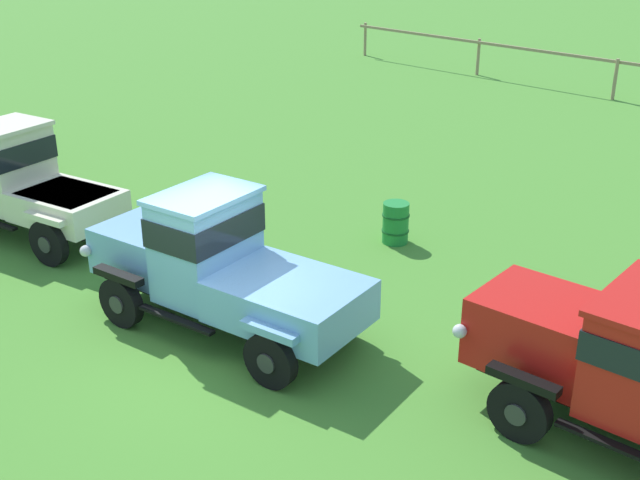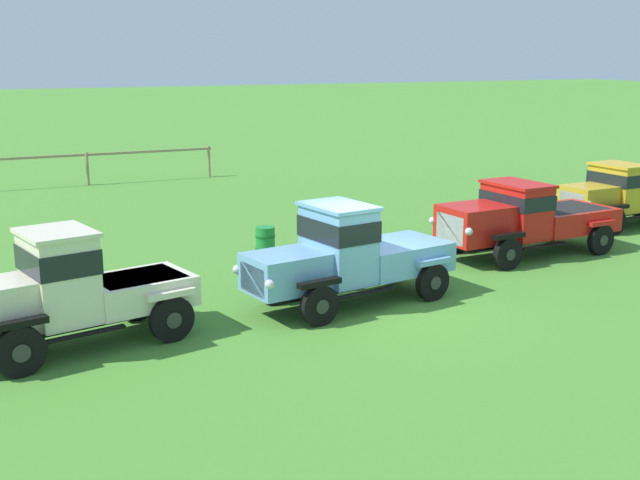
% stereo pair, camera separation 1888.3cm
% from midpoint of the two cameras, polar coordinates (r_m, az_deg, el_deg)
% --- Properties ---
extents(ground_plane, '(240.00, 240.00, 0.00)m').
position_cam_midpoint_polar(ground_plane, '(12.34, 37.07, -11.07)').
color(ground_plane, '#47842D').
extents(paddock_fence, '(17.10, 0.40, 1.40)m').
position_cam_midpoint_polar(paddock_fence, '(31.81, 32.81, 10.88)').
color(paddock_fence, '#997F60').
rests_on(paddock_fence, ground).
extents(vintage_truck_second_in_line, '(4.78, 2.58, 2.32)m').
position_cam_midpoint_polar(vintage_truck_second_in_line, '(13.72, 11.76, 2.20)').
color(vintage_truck_second_in_line, black).
rests_on(vintage_truck_second_in_line, ground).
extents(vintage_truck_midrow_center, '(5.18, 2.61, 2.29)m').
position_cam_midpoint_polar(vintage_truck_midrow_center, '(12.31, 36.78, -5.07)').
color(vintage_truck_midrow_center, black).
rests_on(vintage_truck_midrow_center, ground).
extents(oil_drum_near_fence, '(0.56, 0.56, 0.85)m').
position_cam_midpoint_polar(oil_drum_near_fence, '(16.92, 38.29, -1.13)').
color(oil_drum_near_fence, '#1E7F33').
rests_on(oil_drum_near_fence, ground).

